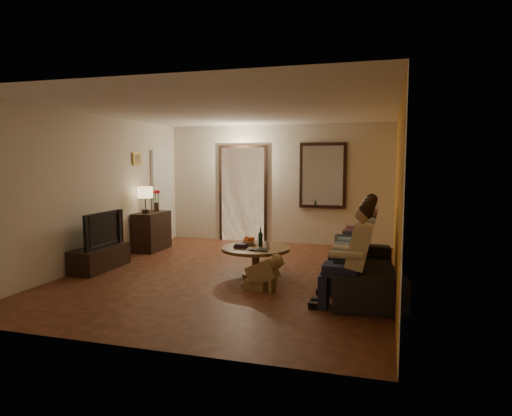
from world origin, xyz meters
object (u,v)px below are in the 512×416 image
(person_d, at_px, (363,238))
(bowl, at_px, (249,242))
(person_c, at_px, (360,244))
(dog, at_px, (262,271))
(laptop, at_px, (257,250))
(wine_bottle, at_px, (261,237))
(coffee_table, at_px, (256,261))
(dresser, at_px, (152,231))
(person_b, at_px, (357,252))
(table_lamp, at_px, (145,200))
(sofa, at_px, (366,267))
(tv_stand, at_px, (100,258))
(person_a, at_px, (354,262))
(tv, at_px, (99,229))

(person_d, xyz_separation_m, bowl, (-1.80, -0.29, -0.12))
(person_c, xyz_separation_m, dog, (-1.29, -0.70, -0.32))
(bowl, xyz_separation_m, laptop, (0.28, -0.50, -0.02))
(dog, bearing_deg, person_c, 41.83)
(wine_bottle, bearing_deg, dog, -72.42)
(coffee_table, bearing_deg, dresser, 152.35)
(person_b, distance_m, laptop, 1.58)
(table_lamp, bearing_deg, coffee_table, -23.75)
(dresser, relative_size, coffee_table, 0.80)
(person_d, bearing_deg, sofa, -83.66)
(table_lamp, bearing_deg, sofa, -19.56)
(dog, height_order, laptop, dog)
(sofa, height_order, coffee_table, sofa)
(dresser, height_order, tv_stand, dresser)
(tv_stand, bearing_deg, person_c, 3.72)
(person_d, height_order, laptop, person_d)
(person_a, bearing_deg, person_d, 90.00)
(dresser, xyz_separation_m, person_d, (4.24, -0.86, 0.21))
(dresser, xyz_separation_m, person_a, (4.24, -2.66, 0.21))
(dog, bearing_deg, tv_stand, -174.71)
(dresser, distance_m, person_b, 4.72)
(person_b, bearing_deg, person_c, 90.00)
(person_a, xyz_separation_m, coffee_table, (-1.62, 1.29, -0.38))
(sofa, relative_size, person_a, 1.89)
(person_c, xyz_separation_m, person_d, (0.00, 0.60, 0.00))
(table_lamp, xyz_separation_m, coffee_table, (2.62, -1.15, -0.82))
(tv, relative_size, person_d, 0.85)
(tv_stand, bearing_deg, wine_bottle, 9.93)
(tv, xyz_separation_m, person_c, (4.24, 0.28, -0.08))
(wine_bottle, bearing_deg, person_b, -26.69)
(laptop, bearing_deg, dog, -61.68)
(sofa, xyz_separation_m, wine_bottle, (-1.67, 0.49, 0.27))
(person_b, relative_size, wine_bottle, 3.87)
(table_lamp, relative_size, sofa, 0.24)
(person_d, bearing_deg, wine_bottle, -165.44)
(person_b, xyz_separation_m, coffee_table, (-1.62, 0.69, -0.38))
(coffee_table, xyz_separation_m, bowl, (-0.18, 0.22, 0.26))
(tv, relative_size, person_a, 0.85)
(bowl, relative_size, laptop, 0.79)
(table_lamp, height_order, person_d, table_lamp)
(tv_stand, distance_m, person_d, 4.35)
(coffee_table, bearing_deg, person_d, 17.40)
(person_c, xyz_separation_m, wine_bottle, (-1.57, 0.19, 0.01))
(person_b, height_order, laptop, person_b)
(tv_stand, distance_m, coffee_table, 2.64)
(table_lamp, height_order, laptop, table_lamp)
(wine_bottle, bearing_deg, coffee_table, -116.57)
(dog, bearing_deg, wine_bottle, 121.02)
(dog, bearing_deg, laptop, 127.91)
(tv, relative_size, coffee_table, 0.94)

